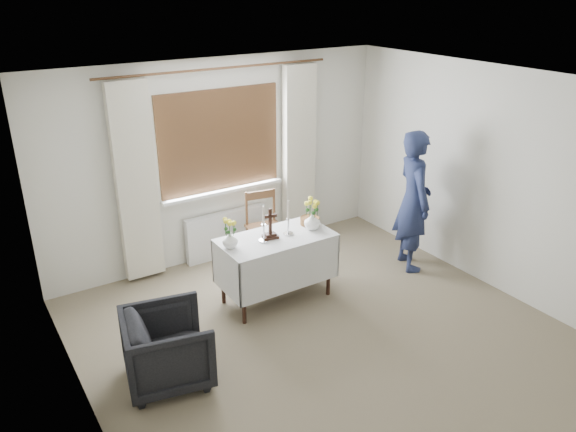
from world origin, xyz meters
The scene contains 12 objects.
ground centered at (0.00, 0.00, 0.00)m, with size 5.00×5.00×0.00m, color #7B7155.
altar_table centered at (-0.03, 1.15, 0.38)m, with size 1.24×0.64×0.76m, color silver.
wooden_chair centered at (0.31, 1.95, 0.46)m, with size 0.42×0.42×0.92m, color #54381C, non-canonical shape.
armchair centered at (-1.55, 0.48, 0.34)m, with size 0.72×0.74×0.67m, color black.
person centered at (1.78, 0.94, 0.87)m, with size 0.63×0.42×1.73m, color navy.
radiator centered at (0.00, 2.42, 0.30)m, with size 1.10×0.10×0.60m, color silver.
wooden_cross centered at (-0.09, 1.16, 0.93)m, with size 0.16×0.11×0.34m, color black, non-canonical shape.
candlestick_left centered at (-0.19, 1.13, 0.96)m, with size 0.11×0.11×0.40m, color silver, non-canonical shape.
candlestick_right centered at (0.12, 1.14, 0.96)m, with size 0.11×0.11×0.39m, color silver, non-canonical shape.
flower_vase_left centered at (-0.55, 1.19, 0.85)m, with size 0.16×0.16×0.17m, color white.
flower_vase_right centered at (0.42, 1.11, 0.86)m, with size 0.18×0.18×0.19m, color white.
wicker_basket centered at (0.48, 1.24, 0.80)m, with size 0.22×0.22×0.08m, color brown.
Camera 1 is at (-2.86, -3.52, 3.32)m, focal length 35.00 mm.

